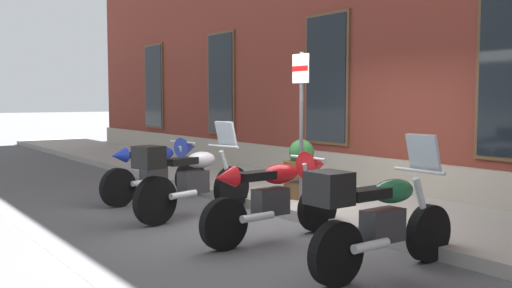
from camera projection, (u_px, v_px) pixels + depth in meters
ground_plane at (287, 220)px, 8.18m from camera, size 140.00×140.00×0.00m
sidewalk at (350, 205)px, 8.89m from camera, size 32.98×2.49×0.15m
lane_stripe at (59, 254)px, 6.35m from camera, size 32.98×0.12×0.01m
motorcycle_blue_sport at (160, 167)px, 9.73m from camera, size 0.75×2.12×1.04m
motorcycle_silver_touring at (190, 179)px, 8.23m from camera, size 0.85×2.13×1.38m
motorcycle_red_sport at (279, 193)px, 6.99m from camera, size 0.62×2.08×1.05m
motorcycle_green_touring at (379, 218)px, 5.55m from camera, size 0.62×1.96×1.36m
parking_sign at (301, 105)px, 8.75m from camera, size 0.36×0.07×2.27m
barrel_planter at (301, 173)px, 9.12m from camera, size 0.59×0.59×0.92m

